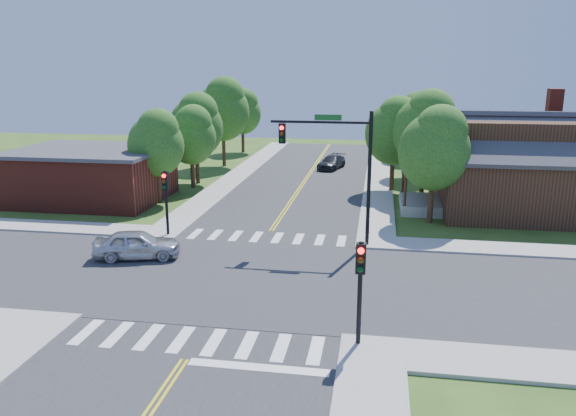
% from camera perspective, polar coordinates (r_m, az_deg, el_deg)
% --- Properties ---
extents(ground, '(100.00, 100.00, 0.00)m').
position_cam_1_polar(ground, '(25.96, -4.89, -7.09)').
color(ground, '#2C4E18').
rests_on(ground, ground).
extents(road_ns, '(10.00, 90.00, 0.04)m').
position_cam_1_polar(road_ns, '(25.96, -4.89, -7.05)').
color(road_ns, '#2D2D30').
rests_on(road_ns, ground).
extents(road_ew, '(90.00, 10.00, 0.04)m').
position_cam_1_polar(road_ew, '(25.95, -4.89, -7.04)').
color(road_ew, '#2D2D30').
rests_on(road_ew, ground).
extents(intersection_patch, '(10.20, 10.20, 0.06)m').
position_cam_1_polar(intersection_patch, '(25.96, -4.89, -7.09)').
color(intersection_patch, '#2D2D30').
rests_on(intersection_patch, ground).
extents(sidewalk_ne, '(40.00, 40.00, 0.14)m').
position_cam_1_polar(sidewalk_ne, '(41.50, 22.63, 0.13)').
color(sidewalk_ne, '#9E9B93').
rests_on(sidewalk_ne, ground).
extents(sidewalk_nw, '(40.00, 40.00, 0.14)m').
position_cam_1_polar(sidewalk_nw, '(45.88, -19.42, 1.70)').
color(sidewalk_nw, '#9E9B93').
rests_on(sidewalk_nw, ground).
extents(crosswalk_north, '(8.85, 2.00, 0.01)m').
position_cam_1_polar(crosswalk_north, '(31.65, -2.17, -2.98)').
color(crosswalk_north, white).
rests_on(crosswalk_north, ground).
extents(crosswalk_south, '(8.85, 2.00, 0.01)m').
position_cam_1_polar(crosswalk_south, '(20.53, -9.21, -13.17)').
color(crosswalk_south, white).
rests_on(crosswalk_south, ground).
extents(centerline, '(0.30, 90.00, 0.01)m').
position_cam_1_polar(centerline, '(25.95, -4.89, -7.00)').
color(centerline, yellow).
rests_on(centerline, ground).
extents(stop_bar, '(4.60, 0.45, 0.09)m').
position_cam_1_polar(stop_bar, '(18.76, -3.04, -15.97)').
color(stop_bar, white).
rests_on(stop_bar, ground).
extents(signal_mast_ne, '(5.30, 0.42, 7.20)m').
position_cam_1_polar(signal_mast_ne, '(29.44, 5.03, 5.27)').
color(signal_mast_ne, black).
rests_on(signal_mast_ne, ground).
extents(signal_pole_se, '(0.34, 0.42, 3.80)m').
position_cam_1_polar(signal_pole_se, '(19.04, 7.35, -6.71)').
color(signal_pole_se, black).
rests_on(signal_pole_se, ground).
extents(signal_pole_nw, '(0.34, 0.42, 3.80)m').
position_cam_1_polar(signal_pole_nw, '(31.97, -12.33, 1.72)').
color(signal_pole_nw, black).
rests_on(signal_pole_nw, ground).
extents(house_ne, '(13.05, 8.80, 7.11)m').
position_cam_1_polar(house_ne, '(39.20, 22.59, 4.23)').
color(house_ne, '#301E10').
rests_on(house_ne, ground).
extents(building_nw, '(10.40, 8.40, 3.73)m').
position_cam_1_polar(building_nw, '(42.52, -19.37, 3.25)').
color(building_nw, maroon).
rests_on(building_nw, ground).
extents(tree_e_a, '(4.27, 4.06, 7.26)m').
position_cam_1_polar(tree_e_a, '(34.78, 14.78, 6.08)').
color(tree_e_a, '#382314').
rests_on(tree_e_a, ground).
extents(tree_e_b, '(4.65, 4.42, 7.90)m').
position_cam_1_polar(tree_e_b, '(41.40, 13.89, 7.98)').
color(tree_e_b, '#382314').
rests_on(tree_e_b, ground).
extents(tree_e_c, '(4.38, 4.16, 7.45)m').
position_cam_1_polar(tree_e_c, '(49.38, 13.30, 8.63)').
color(tree_e_c, '#382314').
rests_on(tree_e_c, ground).
extents(tree_e_d, '(4.09, 3.88, 6.95)m').
position_cam_1_polar(tree_e_d, '(58.34, 12.69, 9.16)').
color(tree_e_d, '#382314').
rests_on(tree_e_d, ground).
extents(tree_w_a, '(3.90, 3.71, 6.64)m').
position_cam_1_polar(tree_w_a, '(39.97, -13.22, 6.60)').
color(tree_w_a, '#382314').
rests_on(tree_w_a, ground).
extents(tree_w_b, '(4.38, 4.16, 7.45)m').
position_cam_1_polar(tree_w_b, '(46.16, -9.28, 8.45)').
color(tree_w_b, '#382314').
rests_on(tree_w_b, ground).
extents(tree_w_c, '(5.00, 4.75, 8.51)m').
position_cam_1_polar(tree_w_c, '(53.94, -6.59, 10.11)').
color(tree_w_c, '#382314').
rests_on(tree_w_c, ground).
extents(tree_w_d, '(4.12, 3.92, 7.01)m').
position_cam_1_polar(tree_w_d, '(62.73, -4.60, 9.83)').
color(tree_w_d, '#382314').
rests_on(tree_w_d, ground).
extents(tree_house, '(4.30, 4.09, 7.31)m').
position_cam_1_polar(tree_house, '(43.12, 10.83, 7.86)').
color(tree_house, '#382314').
rests_on(tree_house, ground).
extents(tree_bldg, '(3.86, 3.67, 6.57)m').
position_cam_1_polar(tree_bldg, '(44.44, -9.75, 7.46)').
color(tree_bldg, '#382314').
rests_on(tree_bldg, ground).
extents(car_silver, '(3.69, 5.04, 1.45)m').
position_cam_1_polar(car_silver, '(29.11, -15.08, -3.65)').
color(car_silver, silver).
rests_on(car_silver, ground).
extents(car_dgrey, '(3.78, 5.03, 1.21)m').
position_cam_1_polar(car_dgrey, '(52.72, 4.45, 4.62)').
color(car_dgrey, '#27282B').
rests_on(car_dgrey, ground).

